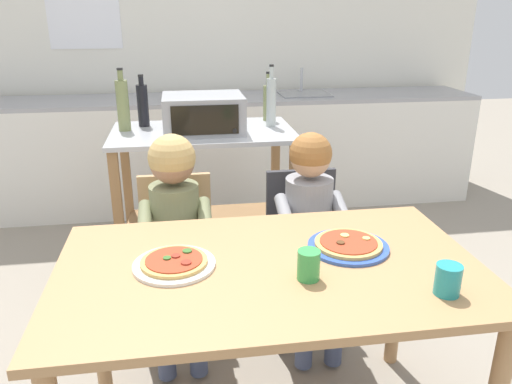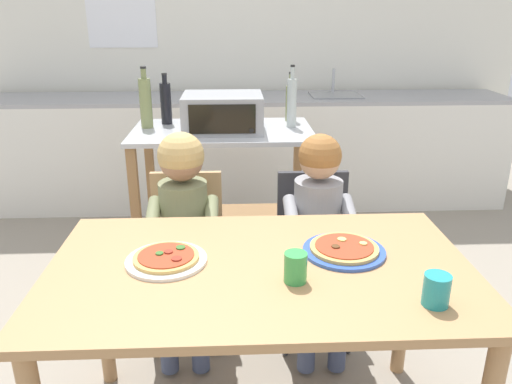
{
  "view_description": "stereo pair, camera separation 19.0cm",
  "coord_description": "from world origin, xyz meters",
  "px_view_note": "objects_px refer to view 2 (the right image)",
  "views": [
    {
      "loc": [
        -0.27,
        -1.47,
        1.56
      ],
      "look_at": [
        0.0,
        0.3,
        0.9
      ],
      "focal_mm": 35.17,
      "sensor_mm": 36.0,
      "label": 1
    },
    {
      "loc": [
        -0.08,
        -1.48,
        1.56
      ],
      "look_at": [
        0.0,
        0.3,
        0.9
      ],
      "focal_mm": 35.17,
      "sensor_mm": 36.0,
      "label": 2
    }
  ],
  "objects_px": {
    "toaster_oven": "(223,113)",
    "bottle_clear_vinegar": "(146,102)",
    "bottle_squat_spirits": "(166,102)",
    "drinking_cup_teal": "(436,290)",
    "child_in_olive_shirt": "(183,215)",
    "kitchen_island_cart": "(224,178)",
    "bottle_tall_green_wine": "(291,102)",
    "dining_chair_left": "(187,245)",
    "bottle_slim_sauce": "(292,102)",
    "pizza_plate_white": "(166,259)",
    "child_in_grey_shirt": "(319,219)",
    "drinking_cup_green": "(295,267)",
    "pizza_plate_blue_rimmed": "(344,249)",
    "dining_chair_right": "(314,244)",
    "dining_table": "(260,291)"
  },
  "relations": [
    {
      "from": "kitchen_island_cart",
      "to": "toaster_oven",
      "type": "bearing_deg",
      "value": -80.56
    },
    {
      "from": "bottle_slim_sauce",
      "to": "child_in_olive_shirt",
      "type": "bearing_deg",
      "value": -125.75
    },
    {
      "from": "toaster_oven",
      "to": "pizza_plate_blue_rimmed",
      "type": "distance_m",
      "value": 1.34
    },
    {
      "from": "child_in_grey_shirt",
      "to": "drinking_cup_teal",
      "type": "bearing_deg",
      "value": -76.95
    },
    {
      "from": "bottle_slim_sauce",
      "to": "bottle_squat_spirits",
      "type": "height_order",
      "value": "bottle_slim_sauce"
    },
    {
      "from": "dining_chair_right",
      "to": "bottle_tall_green_wine",
      "type": "bearing_deg",
      "value": 91.86
    },
    {
      "from": "toaster_oven",
      "to": "child_in_olive_shirt",
      "type": "relative_size",
      "value": 0.43
    },
    {
      "from": "bottle_squat_spirits",
      "to": "child_in_olive_shirt",
      "type": "height_order",
      "value": "bottle_squat_spirits"
    },
    {
      "from": "bottle_slim_sauce",
      "to": "child_in_grey_shirt",
      "type": "xyz_separation_m",
      "value": [
        0.04,
        -0.82,
        -0.38
      ]
    },
    {
      "from": "kitchen_island_cart",
      "to": "child_in_olive_shirt",
      "type": "relative_size",
      "value": 1.0
    },
    {
      "from": "dining_chair_left",
      "to": "pizza_plate_blue_rimmed",
      "type": "height_order",
      "value": "dining_chair_left"
    },
    {
      "from": "bottle_squat_spirits",
      "to": "pizza_plate_white",
      "type": "height_order",
      "value": "bottle_squat_spirits"
    },
    {
      "from": "bottle_squat_spirits",
      "to": "child_in_grey_shirt",
      "type": "xyz_separation_m",
      "value": [
        0.78,
        -0.95,
        -0.36
      ]
    },
    {
      "from": "bottle_slim_sauce",
      "to": "pizza_plate_white",
      "type": "distance_m",
      "value": 1.5
    },
    {
      "from": "bottle_slim_sauce",
      "to": "dining_chair_left",
      "type": "height_order",
      "value": "bottle_slim_sauce"
    },
    {
      "from": "kitchen_island_cart",
      "to": "pizza_plate_blue_rimmed",
      "type": "relative_size",
      "value": 3.59
    },
    {
      "from": "dining_chair_left",
      "to": "bottle_squat_spirits",
      "type": "bearing_deg",
      "value": 101.69
    },
    {
      "from": "bottle_clear_vinegar",
      "to": "dining_chair_right",
      "type": "relative_size",
      "value": 0.43
    },
    {
      "from": "child_in_grey_shirt",
      "to": "bottle_clear_vinegar",
      "type": "bearing_deg",
      "value": 136.26
    },
    {
      "from": "toaster_oven",
      "to": "dining_chair_right",
      "type": "height_order",
      "value": "toaster_oven"
    },
    {
      "from": "toaster_oven",
      "to": "child_in_olive_shirt",
      "type": "xyz_separation_m",
      "value": [
        -0.17,
        -0.72,
        -0.32
      ]
    },
    {
      "from": "bottle_squat_spirits",
      "to": "drinking_cup_teal",
      "type": "relative_size",
      "value": 3.14
    },
    {
      "from": "bottle_tall_green_wine",
      "to": "bottle_squat_spirits",
      "type": "xyz_separation_m",
      "value": [
        -0.75,
        -0.05,
        0.01
      ]
    },
    {
      "from": "child_in_grey_shirt",
      "to": "drinking_cup_green",
      "type": "xyz_separation_m",
      "value": [
        -0.19,
        -0.69,
        0.14
      ]
    },
    {
      "from": "dining_chair_left",
      "to": "child_in_olive_shirt",
      "type": "relative_size",
      "value": 0.78
    },
    {
      "from": "child_in_olive_shirt",
      "to": "pizza_plate_blue_rimmed",
      "type": "relative_size",
      "value": 3.58
    },
    {
      "from": "bottle_slim_sauce",
      "to": "pizza_plate_white",
      "type": "xyz_separation_m",
      "value": [
        -0.57,
        -1.36,
        -0.29
      ]
    },
    {
      "from": "child_in_olive_shirt",
      "to": "kitchen_island_cart",
      "type": "bearing_deg",
      "value": 77.27
    },
    {
      "from": "kitchen_island_cart",
      "to": "bottle_squat_spirits",
      "type": "relative_size",
      "value": 3.45
    },
    {
      "from": "child_in_grey_shirt",
      "to": "drinking_cup_green",
      "type": "height_order",
      "value": "child_in_grey_shirt"
    },
    {
      "from": "bottle_tall_green_wine",
      "to": "dining_chair_right",
      "type": "xyz_separation_m",
      "value": [
        0.03,
        -0.87,
        -0.54
      ]
    },
    {
      "from": "toaster_oven",
      "to": "dining_chair_left",
      "type": "distance_m",
      "value": 0.82
    },
    {
      "from": "bottle_slim_sauce",
      "to": "dining_chair_left",
      "type": "bearing_deg",
      "value": -130.14
    },
    {
      "from": "drinking_cup_teal",
      "to": "kitchen_island_cart",
      "type": "bearing_deg",
      "value": 111.59
    },
    {
      "from": "dining_chair_right",
      "to": "drinking_cup_green",
      "type": "relative_size",
      "value": 8.3
    },
    {
      "from": "toaster_oven",
      "to": "child_in_grey_shirt",
      "type": "xyz_separation_m",
      "value": [
        0.44,
        -0.75,
        -0.34
      ]
    },
    {
      "from": "bottle_clear_vinegar",
      "to": "bottle_squat_spirits",
      "type": "height_order",
      "value": "bottle_clear_vinegar"
    },
    {
      "from": "toaster_oven",
      "to": "dining_chair_left",
      "type": "bearing_deg",
      "value": -106.11
    },
    {
      "from": "kitchen_island_cart",
      "to": "child_in_grey_shirt",
      "type": "distance_m",
      "value": 0.9
    },
    {
      "from": "kitchen_island_cart",
      "to": "bottle_tall_green_wine",
      "type": "relative_size",
      "value": 3.49
    },
    {
      "from": "bottle_tall_green_wine",
      "to": "bottle_clear_vinegar",
      "type": "xyz_separation_m",
      "value": [
        -0.85,
        -0.15,
        0.03
      ]
    },
    {
      "from": "kitchen_island_cart",
      "to": "bottle_clear_vinegar",
      "type": "xyz_separation_m",
      "value": [
        -0.44,
        0.07,
        0.45
      ]
    },
    {
      "from": "kitchen_island_cart",
      "to": "dining_chair_left",
      "type": "xyz_separation_m",
      "value": [
        -0.17,
        -0.64,
        -0.12
      ]
    },
    {
      "from": "bottle_slim_sauce",
      "to": "dining_table",
      "type": "relative_size",
      "value": 0.25
    },
    {
      "from": "toaster_oven",
      "to": "bottle_clear_vinegar",
      "type": "distance_m",
      "value": 0.46
    },
    {
      "from": "pizza_plate_blue_rimmed",
      "to": "dining_chair_right",
      "type": "bearing_deg",
      "value": 90.01
    },
    {
      "from": "bottle_clear_vinegar",
      "to": "pizza_plate_white",
      "type": "distance_m",
      "value": 1.44
    },
    {
      "from": "kitchen_island_cart",
      "to": "bottle_tall_green_wine",
      "type": "distance_m",
      "value": 0.63
    },
    {
      "from": "toaster_oven",
      "to": "drinking_cup_teal",
      "type": "bearing_deg",
      "value": -68.19
    },
    {
      "from": "bottle_slim_sauce",
      "to": "pizza_plate_blue_rimmed",
      "type": "bearing_deg",
      "value": -88.21
    }
  ]
}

